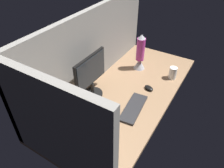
# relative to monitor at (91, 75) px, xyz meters

# --- Properties ---
(ground_plane) EXTENTS (1.80, 0.80, 0.03)m
(ground_plane) POSITION_rel_monitor_xyz_m (0.20, -0.25, -0.23)
(ground_plane) COLOR #8C6B4C
(cubicle_wall_back) EXTENTS (1.80, 0.05, 0.71)m
(cubicle_wall_back) POSITION_rel_monitor_xyz_m (0.20, 0.12, 0.14)
(cubicle_wall_back) COLOR gray
(cubicle_wall_back) RESTS_ON ground_plane
(cubicle_wall_side) EXTENTS (0.05, 0.80, 0.71)m
(cubicle_wall_side) POSITION_rel_monitor_xyz_m (-0.68, -0.25, 0.14)
(cubicle_wall_side) COLOR gray
(cubicle_wall_side) RESTS_ON ground_plane
(monitor) EXTENTS (0.39, 0.18, 0.40)m
(monitor) POSITION_rel_monitor_xyz_m (0.00, 0.00, 0.00)
(monitor) COLOR black
(monitor) RESTS_ON ground_plane
(keyboard) EXTENTS (0.38, 0.17, 0.02)m
(keyboard) POSITION_rel_monitor_xyz_m (0.03, -0.41, -0.21)
(keyboard) COLOR #262628
(keyboard) RESTS_ON ground_plane
(mouse) EXTENTS (0.09, 0.11, 0.03)m
(mouse) POSITION_rel_monitor_xyz_m (0.34, -0.42, -0.20)
(mouse) COLOR black
(mouse) RESTS_ON ground_plane
(mug_ceramic_white) EXTENTS (0.12, 0.08, 0.13)m
(mug_ceramic_white) POSITION_rel_monitor_xyz_m (0.63, -0.54, -0.16)
(mug_ceramic_white) COLOR white
(mug_ceramic_white) RESTS_ON ground_plane
(mug_black_travel) EXTENTS (0.07, 0.07, 0.13)m
(mug_black_travel) POSITION_rel_monitor_xyz_m (-0.60, -0.07, -0.16)
(mug_black_travel) COLOR black
(mug_black_travel) RESTS_ON ground_plane
(lava_lamp) EXTENTS (0.12, 0.12, 0.39)m
(lava_lamp) POSITION_rel_monitor_xyz_m (0.62, -0.18, -0.06)
(lava_lamp) COLOR #A5A5AD
(lava_lamp) RESTS_ON ground_plane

